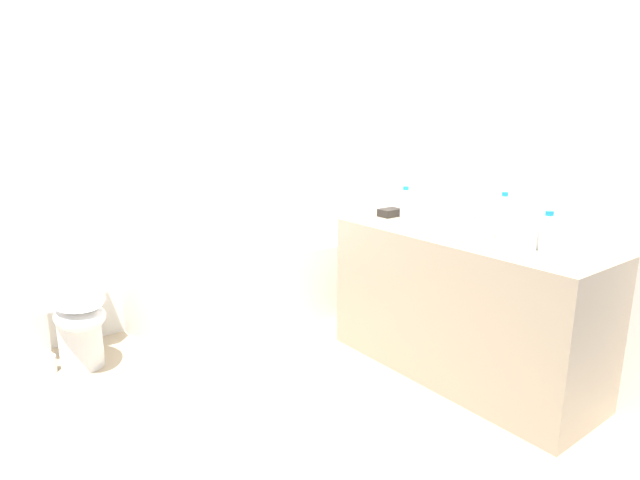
{
  "coord_description": "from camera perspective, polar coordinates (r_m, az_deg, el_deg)",
  "views": [
    {
      "loc": [
        -1.25,
        -2.27,
        1.53
      ],
      "look_at": [
        0.64,
        0.19,
        0.75
      ],
      "focal_mm": 29.54,
      "sensor_mm": 36.0,
      "label": 1
    }
  ],
  "objects": [
    {
      "name": "ground_plane",
      "position": [
        3.01,
        -7.79,
        -16.6
      ],
      "size": [
        3.86,
        3.86,
        0.0
      ],
      "primitive_type": "plane",
      "color": "tan"
    },
    {
      "name": "wall_back_tiled",
      "position": [
        3.85,
        -18.77,
        9.62
      ],
      "size": [
        3.26,
        0.1,
        2.56
      ],
      "primitive_type": "cube",
      "color": "white",
      "rests_on": "ground_plane"
    },
    {
      "name": "wall_right_mirror",
      "position": [
        3.56,
        12.85,
        9.7
      ],
      "size": [
        0.1,
        3.02,
        2.56
      ],
      "primitive_type": "cube",
      "color": "white",
      "rests_on": "ground_plane"
    },
    {
      "name": "bathtub",
      "position": [
        3.91,
        -7.53,
        -4.42
      ],
      "size": [
        1.65,
        0.72,
        1.38
      ],
      "color": "white",
      "rests_on": "ground_plane"
    },
    {
      "name": "toilet",
      "position": [
        3.53,
        -25.02,
        -6.92
      ],
      "size": [
        0.4,
        0.53,
        0.67
      ],
      "rotation": [
        0.0,
        0.0,
        -1.56
      ],
      "color": "white",
      "rests_on": "ground_plane"
    },
    {
      "name": "vanity_counter",
      "position": [
        3.17,
        15.08,
        -6.86
      ],
      "size": [
        0.58,
        1.57,
        0.84
      ],
      "primitive_type": "cube",
      "color": "tan",
      "rests_on": "ground_plane"
    },
    {
      "name": "sink_basin",
      "position": [
        3.09,
        14.13,
        1.43
      ],
      "size": [
        0.33,
        0.33,
        0.06
      ],
      "primitive_type": "cylinder",
      "color": "white",
      "rests_on": "vanity_counter"
    },
    {
      "name": "sink_faucet",
      "position": [
        3.24,
        16.29,
        1.88
      ],
      "size": [
        0.1,
        0.15,
        0.08
      ],
      "color": "#A1A1A6",
      "rests_on": "vanity_counter"
    },
    {
      "name": "water_bottle_0",
      "position": [
        2.96,
        19.2,
        2.31
      ],
      "size": [
        0.06,
        0.06,
        0.26
      ],
      "color": "silver",
      "rests_on": "vanity_counter"
    },
    {
      "name": "water_bottle_1",
      "position": [
        2.79,
        23.41,
        0.66
      ],
      "size": [
        0.07,
        0.07,
        0.21
      ],
      "color": "silver",
      "rests_on": "vanity_counter"
    },
    {
      "name": "water_bottle_2",
      "position": [
        3.35,
        9.22,
        3.81
      ],
      "size": [
        0.06,
        0.06,
        0.21
      ],
      "color": "silver",
      "rests_on": "vanity_counter"
    },
    {
      "name": "drinking_glass_0",
      "position": [
        3.24,
        10.78,
        2.42
      ],
      "size": [
        0.07,
        0.07,
        0.09
      ],
      "primitive_type": "cylinder",
      "color": "white",
      "rests_on": "vanity_counter"
    },
    {
      "name": "drinking_glass_1",
      "position": [
        2.74,
        24.97,
        -0.96
      ],
      "size": [
        0.07,
        0.07,
        0.08
      ],
      "primitive_type": "cylinder",
      "color": "white",
      "rests_on": "vanity_counter"
    },
    {
      "name": "drinking_glass_2",
      "position": [
        2.85,
        22.02,
        0.12
      ],
      "size": [
        0.07,
        0.07,
        0.1
      ],
      "primitive_type": "cylinder",
      "color": "white",
      "rests_on": "vanity_counter"
    },
    {
      "name": "amenity_basket",
      "position": [
        3.46,
        7.57,
        2.96
      ],
      "size": [
        0.14,
        0.1,
        0.05
      ],
      "primitive_type": "cube",
      "color": "#2D2823",
      "rests_on": "vanity_counter"
    },
    {
      "name": "toilet_paper_roll",
      "position": [
        3.6,
        -27.52,
        -11.91
      ],
      "size": [
        0.11,
        0.11,
        0.1
      ],
      "primitive_type": "cylinder",
      "color": "white",
      "rests_on": "ground_plane"
    }
  ]
}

